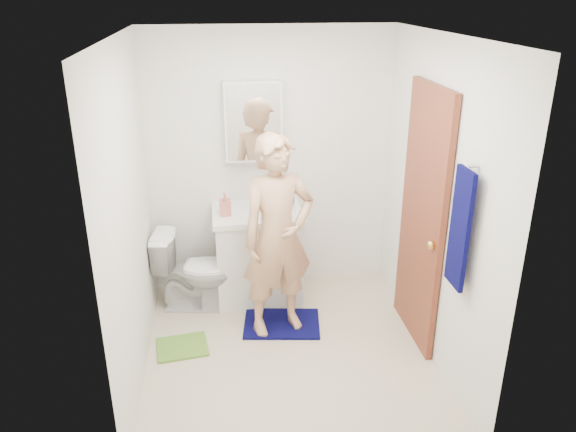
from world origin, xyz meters
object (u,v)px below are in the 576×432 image
at_px(towel, 460,229).
at_px(toilet, 196,270).
at_px(soap_dispenser, 225,204).
at_px(man, 278,237).
at_px(toothbrush_cup, 287,201).
at_px(medicine_cabinet, 253,121).
at_px(vanity_cabinet, 258,257).

distance_m(towel, toilet, 2.39).
bearing_deg(soap_dispenser, man, -52.92).
relative_size(soap_dispenser, toothbrush_cup, 1.58).
distance_m(medicine_cabinet, towel, 2.11).
relative_size(toilet, soap_dispenser, 3.53).
bearing_deg(medicine_cabinet, toilet, -148.84).
bearing_deg(man, soap_dispenser, 110.18).
bearing_deg(towel, vanity_cabinet, 128.47).
bearing_deg(medicine_cabinet, man, -81.85).
xyz_separation_m(vanity_cabinet, soap_dispenser, (-0.28, -0.06, 0.55)).
xyz_separation_m(toothbrush_cup, man, (-0.16, -0.65, -0.05)).
height_order(vanity_cabinet, medicine_cabinet, medicine_cabinet).
relative_size(vanity_cabinet, toilet, 1.11).
distance_m(soap_dispenser, man, 0.66).
bearing_deg(vanity_cabinet, toothbrush_cup, 14.87).
bearing_deg(toilet, toothbrush_cup, -68.78).
height_order(medicine_cabinet, man, medicine_cabinet).
height_order(towel, toothbrush_cup, towel).
xyz_separation_m(medicine_cabinet, toilet, (-0.56, -0.34, -1.24)).
xyz_separation_m(soap_dispenser, toothbrush_cup, (0.56, 0.13, -0.05)).
xyz_separation_m(vanity_cabinet, toothbrush_cup, (0.28, 0.07, 0.50)).
distance_m(towel, toothbrush_cup, 1.83).
xyz_separation_m(medicine_cabinet, toothbrush_cup, (0.28, -0.15, -0.70)).
bearing_deg(toothbrush_cup, man, -104.09).
distance_m(vanity_cabinet, soap_dispenser, 0.62).
bearing_deg(toothbrush_cup, vanity_cabinet, -165.13).
relative_size(towel, toilet, 1.11).
distance_m(toilet, soap_dispenser, 0.66).
height_order(toilet, toothbrush_cup, toothbrush_cup).
bearing_deg(toothbrush_cup, toilet, -167.33).
xyz_separation_m(toilet, toothbrush_cup, (0.84, 0.19, 0.54)).
xyz_separation_m(towel, toilet, (-1.74, 1.37, -0.89)).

